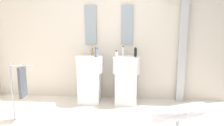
% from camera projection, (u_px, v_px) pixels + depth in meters
% --- Properties ---
extents(rear_partition, '(4.80, 0.10, 2.60)m').
position_uv_depth(rear_partition, '(109.00, 33.00, 4.71)').
color(rear_partition, beige).
rests_on(rear_partition, ground_plane).
extents(pedestal_sink_left, '(0.51, 0.51, 1.00)m').
position_uv_depth(pedestal_sink_left, '(89.00, 77.00, 4.60)').
color(pedestal_sink_left, white).
rests_on(pedestal_sink_left, ground_plane).
extents(pedestal_sink_right, '(0.51, 0.51, 1.00)m').
position_uv_depth(pedestal_sink_right, '(126.00, 78.00, 4.55)').
color(pedestal_sink_right, white).
rests_on(pedestal_sink_right, ground_plane).
extents(vanity_mirror_left, '(0.22, 0.03, 0.74)m').
position_uv_depth(vanity_mirror_left, '(91.00, 25.00, 4.63)').
color(vanity_mirror_left, '#8C9EA8').
extents(vanity_mirror_right, '(0.22, 0.03, 0.74)m').
position_uv_depth(vanity_mirror_right, '(127.00, 25.00, 4.57)').
color(vanity_mirror_right, '#8C9EA8').
extents(shower_column, '(0.49, 0.24, 2.05)m').
position_uv_depth(shower_column, '(182.00, 46.00, 4.52)').
color(shower_column, '#B7BABF').
rests_on(shower_column, ground_plane).
extents(lounge_chair, '(1.06, 1.06, 0.65)m').
position_uv_depth(lounge_chair, '(178.00, 116.00, 3.25)').
color(lounge_chair, '#B7BABF').
rests_on(lounge_chair, ground_plane).
extents(towel_rack, '(0.37, 0.22, 0.95)m').
position_uv_depth(towel_rack, '(21.00, 83.00, 3.77)').
color(towel_rack, '#B7BABF').
rests_on(towel_rack, ground_plane).
extents(soap_bottle_grey, '(0.04, 0.04, 0.18)m').
position_uv_depth(soap_bottle_grey, '(97.00, 53.00, 4.43)').
color(soap_bottle_grey, '#99999E').
rests_on(soap_bottle_grey, pedestal_sink_left).
extents(soap_bottle_white, '(0.04, 0.04, 0.19)m').
position_uv_depth(soap_bottle_white, '(123.00, 51.00, 4.57)').
color(soap_bottle_white, white).
rests_on(soap_bottle_white, pedestal_sink_right).
extents(soap_bottle_amber, '(0.04, 0.04, 0.14)m').
position_uv_depth(soap_bottle_amber, '(92.00, 52.00, 4.66)').
color(soap_bottle_amber, '#C68C38').
rests_on(soap_bottle_amber, pedestal_sink_left).
extents(soap_bottle_black, '(0.05, 0.05, 0.17)m').
position_uv_depth(soap_bottle_black, '(135.00, 52.00, 4.50)').
color(soap_bottle_black, black).
rests_on(soap_bottle_black, pedestal_sink_right).
extents(soap_bottle_blue, '(0.04, 0.04, 0.18)m').
position_uv_depth(soap_bottle_blue, '(96.00, 53.00, 4.44)').
color(soap_bottle_blue, '#4C72B7').
rests_on(soap_bottle_blue, pedestal_sink_left).
extents(soap_bottle_clear, '(0.06, 0.06, 0.12)m').
position_uv_depth(soap_bottle_clear, '(116.00, 54.00, 4.46)').
color(soap_bottle_clear, silver).
rests_on(soap_bottle_clear, pedestal_sink_right).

